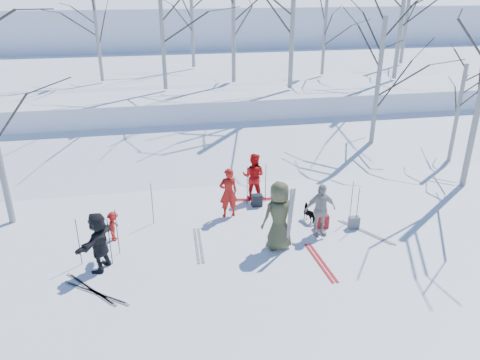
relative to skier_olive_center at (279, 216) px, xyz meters
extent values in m
plane|color=white|center=(-0.71, 0.42, -0.99)|extent=(120.00, 120.00, 0.00)
cube|color=white|center=(-0.71, 7.42, -0.84)|extent=(70.00, 9.49, 4.12)
cube|color=white|center=(-0.71, 17.42, 0.01)|extent=(70.00, 18.00, 2.20)
cube|color=white|center=(-0.71, 38.42, 1.01)|extent=(90.00, 30.00, 6.00)
imported|color=#43462A|center=(0.00, 0.00, 0.00)|extent=(1.08, 0.82, 1.98)
imported|color=#B01510|center=(-1.04, 2.13, -0.18)|extent=(0.64, 0.46, 1.62)
imported|color=red|center=(0.00, 3.24, -0.18)|extent=(0.98, 0.89, 1.63)
imported|color=#B01510|center=(-4.51, 1.27, -0.54)|extent=(0.45, 0.64, 0.89)
imported|color=beige|center=(1.37, 0.49, -0.19)|extent=(0.96, 0.43, 1.60)
imported|color=black|center=(-4.77, -0.15, -0.18)|extent=(1.09, 1.55, 1.61)
imported|color=black|center=(1.37, 1.31, -0.73)|extent=(0.48, 0.68, 0.52)
cube|color=silver|center=(0.23, -0.21, -0.04)|extent=(0.10, 0.16, 1.90)
cube|color=silver|center=(0.29, -0.17, -0.04)|extent=(0.14, 0.23, 1.89)
cylinder|color=black|center=(-5.31, 0.14, -0.32)|extent=(0.02, 0.02, 1.34)
cylinder|color=black|center=(-4.52, 0.01, -0.32)|extent=(0.02, 0.02, 1.34)
cylinder|color=black|center=(-0.30, 2.83, -0.32)|extent=(0.02, 0.02, 1.34)
cylinder|color=black|center=(2.57, 0.57, -0.32)|extent=(0.02, 0.02, 1.34)
cylinder|color=black|center=(-3.40, 2.07, -0.32)|extent=(0.02, 0.02, 1.34)
cylinder|color=black|center=(-4.35, 0.51, -0.32)|extent=(0.02, 0.02, 1.34)
cylinder|color=black|center=(2.59, 1.06, -0.32)|extent=(0.02, 0.02, 1.34)
cylinder|color=black|center=(0.36, 2.96, -0.32)|extent=(0.02, 0.02, 1.34)
cube|color=maroon|center=(1.63, 0.84, -0.78)|extent=(0.32, 0.22, 0.42)
cube|color=slate|center=(2.53, 0.62, -0.80)|extent=(0.30, 0.20, 0.38)
cube|color=black|center=(0.00, 2.65, -0.79)|extent=(0.34, 0.24, 0.40)
camera|label=1|loc=(-3.17, -10.91, 5.97)|focal=35.00mm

